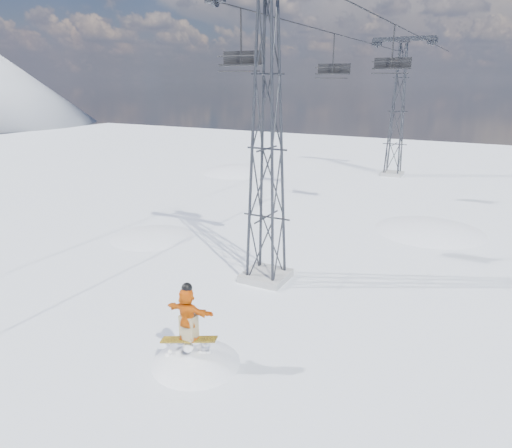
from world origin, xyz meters
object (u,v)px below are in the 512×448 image
object	(u,v)px
lift_tower_near	(267,150)
lift_chair_near	(242,60)
snowboarder_jump	(198,409)
lift_tower_far	(398,112)

from	to	relation	value
lift_tower_near	lift_chair_near	bearing A→B (deg)	137.66
snowboarder_jump	lift_chair_near	xyz separation A→B (m)	(-3.04, 8.35, 10.50)
lift_tower_near	snowboarder_jump	xyz separation A→B (m)	(0.84, -6.35, -7.11)
lift_tower_far	lift_chair_near	distance (m)	23.35
lift_tower_far	lift_chair_near	world-z (taller)	lift_tower_far
lift_tower_far	lift_chair_near	xyz separation A→B (m)	(-2.20, -23.00, 3.39)
lift_tower_near	lift_tower_far	world-z (taller)	same
snowboarder_jump	lift_chair_near	size ratio (longest dim) A/B	2.68
lift_tower_far	snowboarder_jump	distance (m)	32.15
lift_tower_near	snowboarder_jump	distance (m)	9.56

